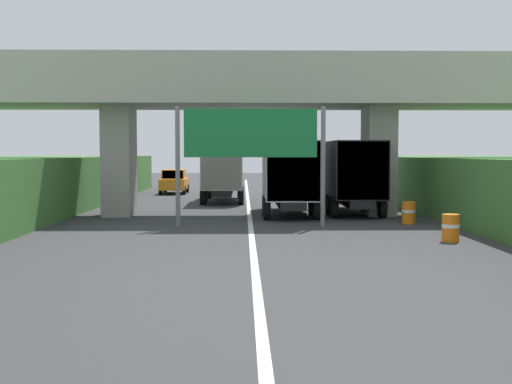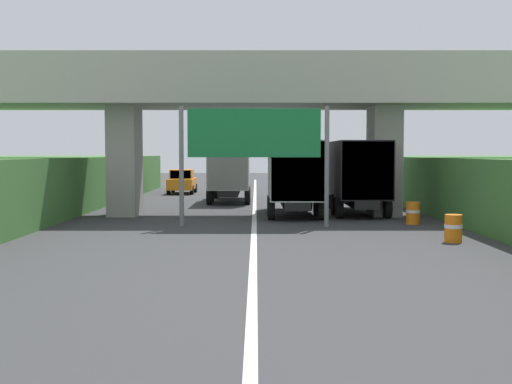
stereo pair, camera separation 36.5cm
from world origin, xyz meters
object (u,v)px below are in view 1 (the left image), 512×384
(overhead_highway_sign, at_px, (251,139))
(construction_barrel_3, at_px, (451,228))
(truck_silver, at_px, (288,174))
(car_orange, at_px, (174,182))
(construction_barrel_4, at_px, (409,213))
(truck_green, at_px, (223,169))
(truck_black, at_px, (350,173))

(overhead_highway_sign, relative_size, construction_barrel_3, 6.53)
(truck_silver, bearing_deg, car_orange, 113.25)
(car_orange, height_order, construction_barrel_4, car_orange)
(overhead_highway_sign, bearing_deg, truck_green, 96.37)
(overhead_highway_sign, xyz_separation_m, truck_silver, (1.81, 4.78, -1.48))
(truck_silver, relative_size, construction_barrel_3, 8.11)
(overhead_highway_sign, xyz_separation_m, truck_black, (4.83, 5.55, -1.48))
(truck_black, relative_size, construction_barrel_3, 8.11)
(truck_green, relative_size, car_orange, 1.78)
(truck_green, xyz_separation_m, car_orange, (-3.74, 7.90, -1.08))
(construction_barrel_3, height_order, construction_barrel_4, same)
(car_orange, xyz_separation_m, construction_barrel_4, (11.68, -20.30, -0.40))
(truck_black, relative_size, construction_barrel_4, 8.11)
(truck_black, relative_size, truck_silver, 1.00)
(construction_barrel_3, bearing_deg, truck_silver, 116.45)
(truck_black, bearing_deg, overhead_highway_sign, -131.02)
(car_orange, distance_m, construction_barrel_3, 28.24)
(truck_green, distance_m, construction_barrel_3, 19.56)
(truck_green, height_order, car_orange, truck_green)
(truck_silver, bearing_deg, truck_green, 111.22)
(car_orange, bearing_deg, overhead_highway_sign, -76.13)
(truck_silver, distance_m, construction_barrel_4, 6.28)
(overhead_highway_sign, height_order, construction_barrel_3, overhead_highway_sign)
(overhead_highway_sign, height_order, truck_silver, overhead_highway_sign)
(truck_green, height_order, construction_barrel_4, truck_green)
(construction_barrel_3, bearing_deg, car_orange, 114.43)
(truck_green, relative_size, truck_silver, 1.00)
(truck_black, bearing_deg, construction_barrel_3, -80.85)
(truck_black, bearing_deg, truck_green, 129.39)
(overhead_highway_sign, relative_size, truck_green, 0.81)
(overhead_highway_sign, relative_size, construction_barrel_4, 6.53)
(truck_green, xyz_separation_m, construction_barrel_4, (7.94, -12.40, -1.47))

